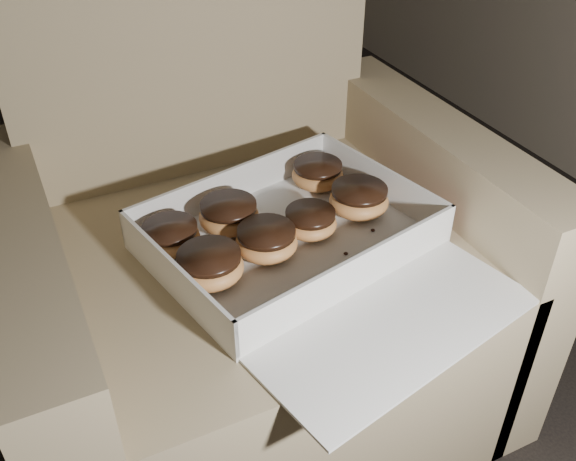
% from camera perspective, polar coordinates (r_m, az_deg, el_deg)
% --- Properties ---
extents(armchair, '(0.81, 0.68, 0.84)m').
position_cam_1_polar(armchair, '(1.14, -3.40, -3.88)').
color(armchair, '#93835D').
rests_on(armchair, floor).
extents(bakery_box, '(0.51, 0.56, 0.07)m').
position_cam_1_polar(bakery_box, '(0.99, 1.74, -1.76)').
color(bakery_box, silver).
rests_on(bakery_box, armchair).
extents(donut_a, '(0.09, 0.09, 0.05)m').
position_cam_1_polar(donut_a, '(1.14, 2.65, 5.05)').
color(donut_a, '#DC8F4D').
rests_on(donut_a, bakery_box).
extents(donut_b, '(0.09, 0.09, 0.05)m').
position_cam_1_polar(donut_b, '(1.00, -10.39, -0.56)').
color(donut_b, '#DC8F4D').
rests_on(donut_b, bakery_box).
extents(donut_c, '(0.09, 0.09, 0.04)m').
position_cam_1_polar(donut_c, '(1.02, 1.98, 0.79)').
color(donut_c, '#DC8F4D').
rests_on(donut_c, bakery_box).
extents(donut_d, '(0.10, 0.10, 0.05)m').
position_cam_1_polar(donut_d, '(1.03, -5.28, 1.39)').
color(donut_d, '#DC8F4D').
rests_on(donut_d, bakery_box).
extents(donut_e, '(0.10, 0.10, 0.05)m').
position_cam_1_polar(donut_e, '(1.07, 6.32, 2.78)').
color(donut_e, '#DC8F4D').
rests_on(donut_e, bakery_box).
extents(donut_f, '(0.10, 0.10, 0.05)m').
position_cam_1_polar(donut_f, '(0.93, -6.97, -3.13)').
color(donut_f, '#DC8F4D').
rests_on(donut_f, bakery_box).
extents(donut_g, '(0.10, 0.10, 0.05)m').
position_cam_1_polar(donut_g, '(0.97, -1.92, -0.94)').
color(donut_g, '#DC8F4D').
rests_on(donut_g, bakery_box).
extents(crumb_a, '(0.01, 0.01, 0.00)m').
position_cam_1_polar(crumb_a, '(0.94, -5.43, -4.47)').
color(crumb_a, black).
rests_on(crumb_a, bakery_box).
extents(crumb_b, '(0.01, 0.01, 0.00)m').
position_cam_1_polar(crumb_b, '(0.89, -1.54, -7.11)').
color(crumb_b, black).
rests_on(crumb_b, bakery_box).
extents(crumb_c, '(0.01, 0.01, 0.00)m').
position_cam_1_polar(crumb_c, '(0.99, 5.17, -2.05)').
color(crumb_c, black).
rests_on(crumb_c, bakery_box).
extents(crumb_d, '(0.01, 0.01, 0.00)m').
position_cam_1_polar(crumb_d, '(1.04, 7.55, 0.03)').
color(crumb_d, black).
rests_on(crumb_d, bakery_box).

